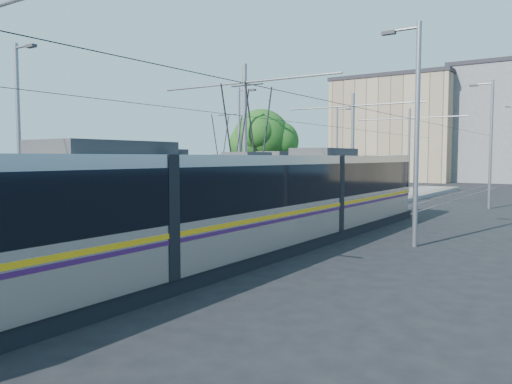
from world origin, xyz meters
The scene contains 12 objects.
ground centered at (0.00, 0.00, 0.00)m, with size 160.00×160.00×0.00m, color black.
platform centered at (0.00, 17.00, 0.15)m, with size 4.00×50.00×0.30m, color gray.
tactile_strip_left centered at (-1.45, 17.00, 0.30)m, with size 0.70×50.00×0.01m, color gray.
tactile_strip_right centered at (1.45, 17.00, 0.30)m, with size 0.70×50.00×0.01m, color gray.
rails centered at (0.00, 17.00, 0.02)m, with size 8.71×70.00×0.03m.
tram_left centered at (-3.60, 11.46, 1.71)m, with size 2.43×27.79×5.50m.
tram_right centered at (3.60, 2.99, 1.86)m, with size 2.43×27.92×5.50m.
catenary centered at (0.00, 14.15, 4.52)m, with size 9.20×70.00×7.00m.
street_lamps centered at (0.00, 21.00, 4.18)m, with size 15.18×38.22×8.00m.
shelter centered at (0.98, 11.39, 1.53)m, with size 0.83×1.16×2.35m.
tree centered at (-7.54, 21.50, 4.61)m, with size 4.70×4.34×6.82m.
building_left centered at (-10.00, 60.00, 7.16)m, with size 16.32×12.24×14.29m.
Camera 1 is at (12.67, -10.04, 3.24)m, focal length 35.00 mm.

